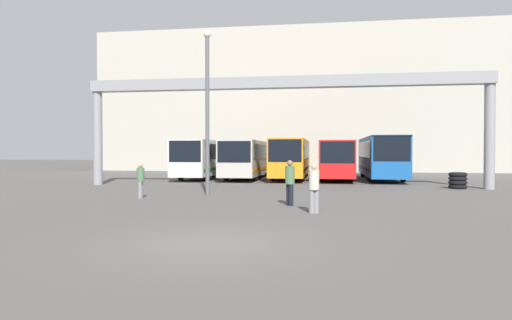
{
  "coord_description": "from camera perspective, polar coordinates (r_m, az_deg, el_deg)",
  "views": [
    {
      "loc": [
        2.73,
        -10.54,
        2.19
      ],
      "look_at": [
        -1.98,
        20.38,
        1.61
      ],
      "focal_mm": 32.0,
      "sensor_mm": 36.0,
      "label": 1
    }
  ],
  "objects": [
    {
      "name": "pedestrian_far_center",
      "position": [
        16.32,
        7.26,
        -3.36
      ],
      "size": [
        0.37,
        0.37,
        1.77
      ],
      "rotation": [
        0.0,
        0.0,
        3.47
      ],
      "color": "gray",
      "rests_on": "ground"
    },
    {
      "name": "pedestrian_near_left",
      "position": [
        18.57,
        4.25,
        -2.7
      ],
      "size": [
        0.38,
        0.38,
        1.84
      ],
      "rotation": [
        0.0,
        0.0,
        2.21
      ],
      "color": "black",
      "rests_on": "ground"
    },
    {
      "name": "bus_slot_1",
      "position": [
        37.3,
        -0.99,
        0.38
      ],
      "size": [
        2.58,
        11.72,
        3.03
      ],
      "color": "beige",
      "rests_on": "ground"
    },
    {
      "name": "ground_plane",
      "position": [
        11.11,
        -5.84,
        -10.33
      ],
      "size": [
        200.0,
        200.0,
        0.0
      ],
      "primitive_type": "plane",
      "color": "#514F4C"
    },
    {
      "name": "bus_slot_0",
      "position": [
        37.89,
        -6.29,
        0.42
      ],
      "size": [
        2.56,
        11.39,
        3.07
      ],
      "color": "silver",
      "rests_on": "ground"
    },
    {
      "name": "bus_slot_3",
      "position": [
        36.42,
        9.92,
        0.3
      ],
      "size": [
        2.51,
        11.0,
        2.98
      ],
      "color": "red",
      "rests_on": "ground"
    },
    {
      "name": "bus_slot_4",
      "position": [
        37.16,
        15.34,
        0.57
      ],
      "size": [
        2.63,
        12.01,
        3.29
      ],
      "color": "#1959A5",
      "rests_on": "ground"
    },
    {
      "name": "tire_stack",
      "position": [
        29.47,
        23.91,
        -2.36
      ],
      "size": [
        1.04,
        1.04,
        0.96
      ],
      "color": "black",
      "rests_on": "ground"
    },
    {
      "name": "overhead_gantry",
      "position": [
        28.54,
        3.15,
        8.02
      ],
      "size": [
        24.91,
        0.8,
        6.82
      ],
      "color": "gray",
      "rests_on": "ground"
    },
    {
      "name": "pedestrian_mid_left",
      "position": [
        21.92,
        -14.23,
        -2.4
      ],
      "size": [
        0.35,
        0.35,
        1.66
      ],
      "rotation": [
        0.0,
        0.0,
        1.65
      ],
      "color": "gray",
      "rests_on": "ground"
    },
    {
      "name": "lamp_post",
      "position": [
        22.88,
        -6.1,
        6.72
      ],
      "size": [
        0.36,
        0.36,
        8.18
      ],
      "color": "#595B60",
      "rests_on": "ground"
    },
    {
      "name": "bus_slot_2",
      "position": [
        37.12,
        4.45,
        0.46
      ],
      "size": [
        2.51,
        12.23,
        3.14
      ],
      "color": "orange",
      "rests_on": "ground"
    },
    {
      "name": "building_backdrop",
      "position": [
        55.84,
        5.86,
        7.0
      ],
      "size": [
        46.84,
        12.0,
        15.95
      ],
      "color": "#B7B2A3",
      "rests_on": "ground"
    }
  ]
}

